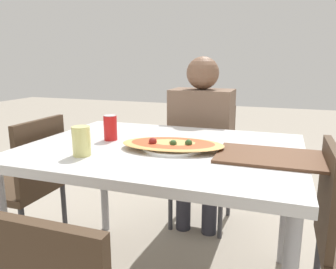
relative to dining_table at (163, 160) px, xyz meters
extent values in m
cube|color=silver|center=(0.00, 0.00, 0.05)|extent=(1.25, 0.94, 0.04)
cylinder|color=#99999E|center=(-0.57, -0.42, -0.32)|extent=(0.05, 0.05, 0.70)
cylinder|color=#99999E|center=(-0.57, 0.42, -0.32)|extent=(0.05, 0.05, 0.70)
cylinder|color=#99999E|center=(0.57, 0.42, -0.32)|extent=(0.05, 0.05, 0.70)
cube|color=#3F2D1E|center=(0.02, 0.73, -0.25)|extent=(0.40, 0.40, 0.04)
cube|color=#3F2D1E|center=(0.02, 0.92, -0.04)|extent=(0.38, 0.03, 0.38)
cylinder|color=#38383D|center=(0.19, 0.56, -0.47)|extent=(0.03, 0.03, 0.40)
cylinder|color=#38383D|center=(-0.15, 0.56, -0.47)|extent=(0.03, 0.03, 0.40)
cylinder|color=#38383D|center=(0.19, 0.90, -0.47)|extent=(0.03, 0.03, 0.40)
cylinder|color=#38383D|center=(-0.15, 0.90, -0.47)|extent=(0.03, 0.03, 0.40)
cube|color=#3F2D1E|center=(-0.89, 0.00, -0.25)|extent=(0.40, 0.40, 0.04)
cube|color=#3F2D1E|center=(-0.70, 0.00, -0.04)|extent=(0.03, 0.38, 0.38)
cylinder|color=#38383D|center=(-1.06, 0.17, -0.47)|extent=(0.03, 0.03, 0.40)
cylinder|color=#38383D|center=(-0.72, -0.17, -0.47)|extent=(0.03, 0.03, 0.40)
cylinder|color=#38383D|center=(-0.72, 0.17, -0.47)|extent=(0.03, 0.03, 0.40)
cube|color=#3F2D1E|center=(0.70, -0.08, -0.04)|extent=(0.03, 0.38, 0.38)
cylinder|color=#38383D|center=(0.72, 0.09, -0.47)|extent=(0.03, 0.03, 0.40)
cylinder|color=#2D2D38|center=(0.11, 0.60, -0.45)|extent=(0.10, 0.10, 0.44)
cylinder|color=#2D2D38|center=(-0.07, 0.60, -0.45)|extent=(0.10, 0.10, 0.44)
cube|color=brown|center=(0.02, 0.70, 0.02)|extent=(0.40, 0.25, 0.51)
sphere|color=brown|center=(0.02, 0.70, 0.38)|extent=(0.21, 0.21, 0.21)
cylinder|color=white|center=(0.06, -0.04, 0.08)|extent=(0.27, 0.27, 0.01)
ellipsoid|color=tan|center=(0.06, -0.04, 0.09)|extent=(0.49, 0.32, 0.02)
ellipsoid|color=#C14C28|center=(0.06, -0.04, 0.10)|extent=(0.40, 0.26, 0.01)
sphere|color=maroon|center=(-0.02, -0.08, 0.11)|extent=(0.02, 0.02, 0.02)
sphere|color=#335928|center=(0.08, -0.08, 0.11)|extent=(0.03, 0.03, 0.03)
sphere|color=#335928|center=(0.14, -0.05, 0.11)|extent=(0.03, 0.03, 0.03)
sphere|color=maroon|center=(-0.01, -0.08, 0.11)|extent=(0.04, 0.04, 0.04)
sphere|color=beige|center=(0.06, -0.06, 0.10)|extent=(0.02, 0.02, 0.02)
cylinder|color=red|center=(-0.29, 0.03, 0.13)|extent=(0.07, 0.07, 0.12)
cylinder|color=silver|center=(-0.29, 0.03, 0.19)|extent=(0.06, 0.06, 0.00)
cylinder|color=#E0DB7F|center=(-0.26, -0.26, 0.13)|extent=(0.08, 0.08, 0.12)
cube|color=brown|center=(0.48, -0.03, 0.07)|extent=(0.42, 0.30, 0.01)
camera|label=1|loc=(0.51, -1.38, 0.46)|focal=35.00mm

